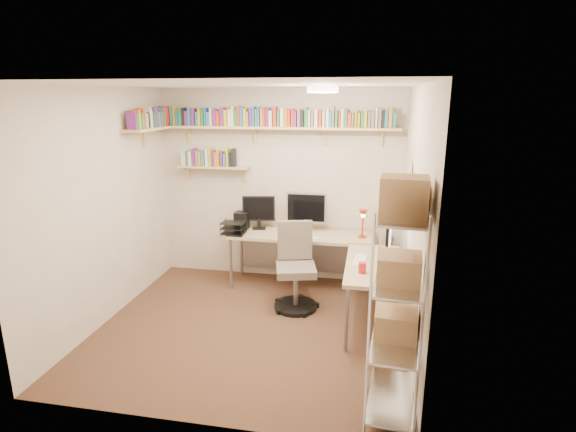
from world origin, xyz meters
name	(u,v)px	position (x,y,z in m)	size (l,w,h in m)	color
ground	(251,327)	(0.00, 0.00, 0.00)	(3.20, 3.20, 0.00)	#482C1F
room_shell	(248,185)	(0.00, 0.00, 1.55)	(3.24, 3.04, 2.52)	#C2B09E
wall_shelves	(242,127)	(-0.42, 1.30, 2.02)	(3.12, 1.09, 0.80)	#D4BE77
corner_desk	(309,241)	(0.48, 0.95, 0.70)	(2.18, 1.80, 1.23)	tan
office_chair	(295,272)	(0.38, 0.59, 0.42)	(0.54, 0.54, 1.00)	black
wire_rack	(400,261)	(1.42, -1.10, 1.26)	(0.42, 0.76, 1.90)	silver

